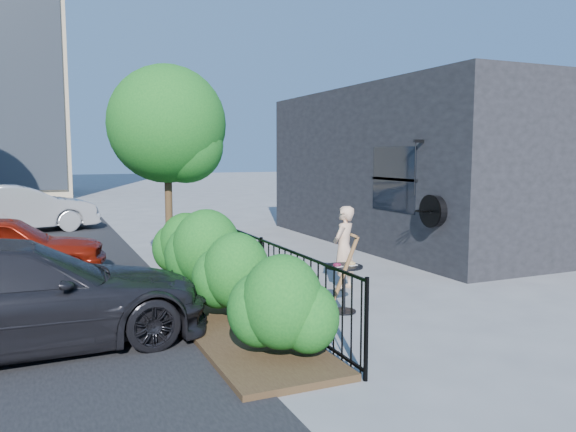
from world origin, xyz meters
name	(u,v)px	position (x,y,z in m)	size (l,w,h in m)	color
ground	(347,298)	(0.00, 0.00, 0.00)	(120.00, 120.00, 0.00)	gray
shop_building	(442,167)	(5.50, 4.50, 2.00)	(6.22, 9.00, 4.00)	black
fence	(261,272)	(-1.50, 0.00, 0.56)	(0.05, 6.05, 1.10)	black
planting_bed	(217,311)	(-2.20, 0.00, 0.04)	(1.30, 6.00, 0.08)	#382616
shrubs	(221,265)	(-2.10, 0.10, 0.70)	(1.10, 5.60, 1.24)	#145A1B
patio_tree	(171,131)	(-2.24, 2.76, 2.76)	(2.20, 2.20, 3.94)	#3F2B19
cafe_table	(344,280)	(-0.46, -0.69, 0.49)	(0.56, 0.56, 0.75)	black
woman	(344,248)	(0.25, 0.57, 0.73)	(0.53, 0.35, 1.46)	#DFB090
shovel	(337,296)	(-1.26, -1.92, 0.62)	(0.55, 0.18, 1.41)	brown
car_red	(2,248)	(-5.22, 3.68, 0.62)	(1.47, 3.66, 1.25)	maroon
car_silver	(21,209)	(-5.10, 10.70, 0.71)	(1.51, 4.33, 1.43)	#A3A3A7
car_darkgrey	(15,296)	(-4.85, -0.52, 0.67)	(1.87, 4.60, 1.33)	black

